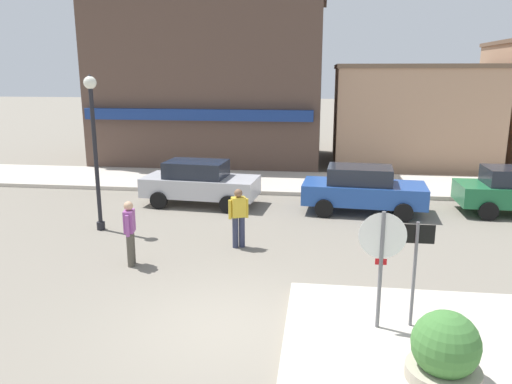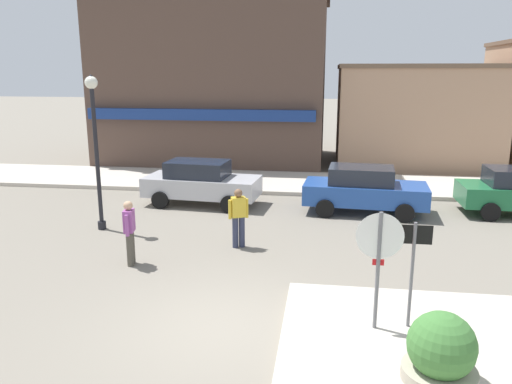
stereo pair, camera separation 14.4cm
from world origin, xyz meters
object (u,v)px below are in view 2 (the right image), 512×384
Objects in this scene: parked_car_nearest at (201,182)px; pedestrian_crossing_far at (130,231)px; planter at (441,355)px; parked_car_second at (364,189)px; pedestrian_crossing_near at (238,216)px; one_way_sign at (412,265)px; stop_sign at (379,256)px; lamp_post at (95,131)px.

parked_car_nearest is 2.57× the size of pedestrian_crossing_far.
pedestrian_crossing_far reaches higher than planter.
pedestrian_crossing_near is at bearing -132.21° from parked_car_second.
one_way_sign is 1.30× the size of pedestrian_crossing_near.
stop_sign is 0.56× the size of parked_car_nearest.
planter is at bearing -82.83° from one_way_sign.
lamp_post reaches higher than pedestrian_crossing_near.
parked_car_nearest is at bearing 122.20° from stop_sign.
pedestrian_crossing_far is (-0.30, -5.81, 0.06)m from parked_car_nearest.
planter is at bearing -54.77° from pedestrian_crossing_near.
pedestrian_crossing_far is at bearing 158.29° from one_way_sign.
one_way_sign is at bearing -88.04° from parked_car_second.
lamp_post is at bearing 148.22° from one_way_sign.
parked_car_nearest is at bearing 121.67° from planter.
one_way_sign is at bearing -31.78° from lamp_post.
parked_car_nearest is 2.57× the size of pedestrian_crossing_near.
pedestrian_crossing_far is (-5.60, 2.60, -0.65)m from stop_sign.
one_way_sign is at bearing 12.75° from stop_sign.
lamp_post reaches higher than pedestrian_crossing_far.
pedestrian_crossing_far is at bearing -92.98° from parked_car_nearest.
one_way_sign reaches higher than parked_car_second.
parked_car_second is (-0.27, 7.97, -0.52)m from one_way_sign.
pedestrian_crossing_far is (-5.93, -5.51, 0.06)m from parked_car_second.
parked_car_nearest is 4.69m from pedestrian_crossing_near.
stop_sign reaches higher than planter.
pedestrian_crossing_near and pedestrian_crossing_far have the same top height.
planter is at bearing -61.47° from stop_sign.
pedestrian_crossing_near is 1.00× the size of pedestrian_crossing_far.
pedestrian_crossing_near is (-3.81, 4.07, -0.46)m from one_way_sign.
planter is 9.60m from parked_car_second.
parked_car_second is at bearing -3.08° from parked_car_nearest.
planter is 0.27× the size of lamp_post.
pedestrian_crossing_far is (-6.20, 2.47, -0.46)m from one_way_sign.
parked_car_second is at bearing 42.89° from pedestrian_crossing_far.
stop_sign is at bearing -57.80° from parked_car_nearest.
pedestrian_crossing_near is (-3.21, 4.21, -0.65)m from stop_sign.
pedestrian_crossing_near reaches higher than parked_car_nearest.
parked_car_nearest is at bearing 176.92° from parked_car_second.
pedestrian_crossing_near is 2.88m from pedestrian_crossing_far.
stop_sign is at bearing -24.94° from pedestrian_crossing_far.
stop_sign is at bearing -92.31° from parked_car_second.
one_way_sign is (0.60, 0.14, -0.19)m from stop_sign.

